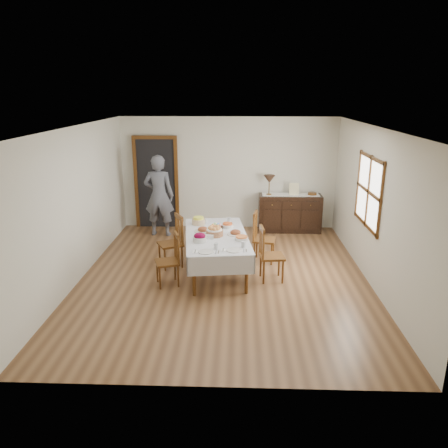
{
  "coord_description": "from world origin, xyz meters",
  "views": [
    {
      "loc": [
        0.26,
        -7.1,
        3.16
      ],
      "look_at": [
        0.0,
        0.1,
        0.95
      ],
      "focal_mm": 35.0,
      "sensor_mm": 36.0,
      "label": 1
    }
  ],
  "objects_px": {
    "chair_right_near": "(269,253)",
    "sideboard": "(290,213)",
    "chair_right_far": "(262,237)",
    "person": "(159,193)",
    "chair_left_far": "(173,241)",
    "table_lamp": "(269,180)",
    "chair_left_near": "(170,259)",
    "dining_table": "(216,239)"
  },
  "relations": [
    {
      "from": "sideboard",
      "to": "table_lamp",
      "type": "bearing_deg",
      "value": -177.83
    },
    {
      "from": "dining_table",
      "to": "chair_left_far",
      "type": "bearing_deg",
      "value": 153.14
    },
    {
      "from": "chair_left_near",
      "to": "chair_left_far",
      "type": "height_order",
      "value": "chair_left_far"
    },
    {
      "from": "chair_left_near",
      "to": "chair_left_far",
      "type": "bearing_deg",
      "value": 166.41
    },
    {
      "from": "chair_right_near",
      "to": "sideboard",
      "type": "distance_m",
      "value": 2.88
    },
    {
      "from": "chair_left_near",
      "to": "chair_right_near",
      "type": "height_order",
      "value": "chair_right_near"
    },
    {
      "from": "chair_right_far",
      "to": "person",
      "type": "bearing_deg",
      "value": 65.64
    },
    {
      "from": "chair_right_far",
      "to": "person",
      "type": "distance_m",
      "value": 2.74
    },
    {
      "from": "chair_left_near",
      "to": "chair_right_far",
      "type": "xyz_separation_m",
      "value": [
        1.59,
        1.12,
        0.03
      ]
    },
    {
      "from": "chair_right_near",
      "to": "chair_right_far",
      "type": "xyz_separation_m",
      "value": [
        -0.09,
        0.88,
        0.0
      ]
    },
    {
      "from": "chair_right_far",
      "to": "chair_left_far",
      "type": "bearing_deg",
      "value": 110.4
    },
    {
      "from": "chair_right_near",
      "to": "dining_table",
      "type": "bearing_deg",
      "value": 66.17
    },
    {
      "from": "chair_right_near",
      "to": "sideboard",
      "type": "xyz_separation_m",
      "value": [
        0.65,
        2.81,
        -0.06
      ]
    },
    {
      "from": "sideboard",
      "to": "dining_table",
      "type": "bearing_deg",
      "value": -121.89
    },
    {
      "from": "chair_left_near",
      "to": "chair_left_far",
      "type": "xyz_separation_m",
      "value": [
        -0.07,
        0.82,
        0.04
      ]
    },
    {
      "from": "dining_table",
      "to": "chair_right_far",
      "type": "bearing_deg",
      "value": 28.61
    },
    {
      "from": "chair_left_far",
      "to": "chair_right_near",
      "type": "xyz_separation_m",
      "value": [
        1.74,
        -0.58,
        -0.01
      ]
    },
    {
      "from": "sideboard",
      "to": "chair_right_near",
      "type": "bearing_deg",
      "value": -103.08
    },
    {
      "from": "chair_left_near",
      "to": "dining_table",
      "type": "bearing_deg",
      "value": 106.18
    },
    {
      "from": "chair_left_far",
      "to": "table_lamp",
      "type": "height_order",
      "value": "table_lamp"
    },
    {
      "from": "sideboard",
      "to": "chair_right_far",
      "type": "bearing_deg",
      "value": -110.98
    },
    {
      "from": "chair_right_far",
      "to": "chair_right_near",
      "type": "bearing_deg",
      "value": -164.4
    },
    {
      "from": "chair_left_far",
      "to": "sideboard",
      "type": "relative_size",
      "value": 0.68
    },
    {
      "from": "chair_left_near",
      "to": "person",
      "type": "bearing_deg",
      "value": 175.06
    },
    {
      "from": "chair_left_far",
      "to": "sideboard",
      "type": "xyz_separation_m",
      "value": [
        2.4,
        2.23,
        -0.06
      ]
    },
    {
      "from": "chair_left_far",
      "to": "dining_table",
      "type": "bearing_deg",
      "value": 43.2
    },
    {
      "from": "chair_left_near",
      "to": "chair_right_far",
      "type": "height_order",
      "value": "chair_right_far"
    },
    {
      "from": "chair_left_near",
      "to": "chair_left_far",
      "type": "relative_size",
      "value": 0.93
    },
    {
      "from": "chair_right_far",
      "to": "table_lamp",
      "type": "bearing_deg",
      "value": 2.78
    },
    {
      "from": "chair_left_near",
      "to": "person",
      "type": "height_order",
      "value": "person"
    },
    {
      "from": "dining_table",
      "to": "chair_left_far",
      "type": "relative_size",
      "value": 2.26
    },
    {
      "from": "chair_right_near",
      "to": "person",
      "type": "relative_size",
      "value": 0.5
    },
    {
      "from": "chair_left_far",
      "to": "chair_right_far",
      "type": "bearing_deg",
      "value": 73.3
    },
    {
      "from": "dining_table",
      "to": "chair_left_near",
      "type": "bearing_deg",
      "value": -152.39
    },
    {
      "from": "chair_left_far",
      "to": "table_lamp",
      "type": "distance_m",
      "value": 3.0
    },
    {
      "from": "dining_table",
      "to": "chair_left_far",
      "type": "xyz_separation_m",
      "value": [
        -0.82,
        0.3,
        -0.14
      ]
    },
    {
      "from": "chair_right_far",
      "to": "table_lamp",
      "type": "distance_m",
      "value": 2.05
    },
    {
      "from": "person",
      "to": "table_lamp",
      "type": "relative_size",
      "value": 4.24
    },
    {
      "from": "chair_left_near",
      "to": "table_lamp",
      "type": "distance_m",
      "value": 3.62
    },
    {
      "from": "person",
      "to": "chair_left_far",
      "type": "bearing_deg",
      "value": 110.4
    },
    {
      "from": "chair_right_near",
      "to": "chair_right_far",
      "type": "relative_size",
      "value": 0.99
    },
    {
      "from": "table_lamp",
      "to": "dining_table",
      "type": "bearing_deg",
      "value": -113.22
    }
  ]
}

